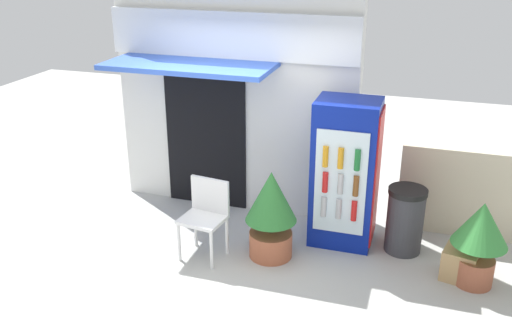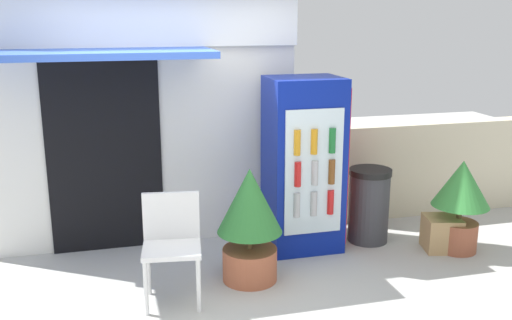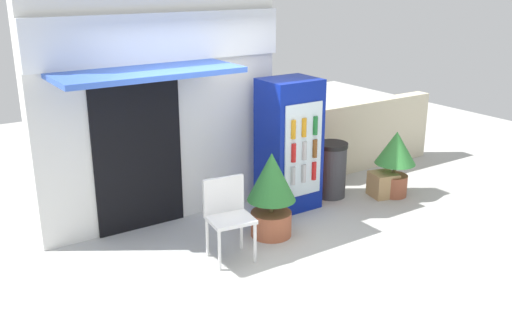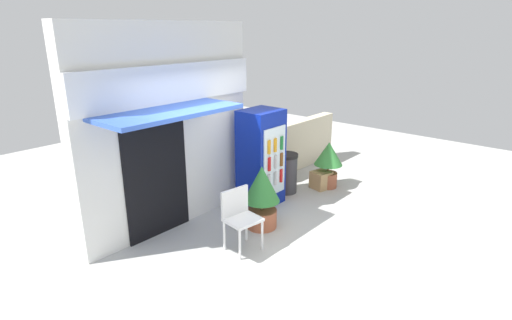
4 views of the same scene
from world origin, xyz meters
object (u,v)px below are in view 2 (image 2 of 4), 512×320
(potted_plant_curbside, at_px, (461,196))
(trash_bin, at_px, (369,205))
(cardboard_box, at_px, (442,233))
(potted_plant_near_shop, at_px, (250,218))
(drink_cooler, at_px, (304,165))
(plastic_chair, at_px, (172,238))

(potted_plant_curbside, xyz_separation_m, trash_bin, (-0.76, 0.47, -0.18))
(cardboard_box, bearing_deg, potted_plant_near_shop, -175.32)
(drink_cooler, height_order, potted_plant_near_shop, drink_cooler)
(cardboard_box, bearing_deg, trash_bin, 146.33)
(potted_plant_curbside, height_order, cardboard_box, potted_plant_curbside)
(plastic_chair, relative_size, potted_plant_curbside, 0.96)
(drink_cooler, height_order, cardboard_box, drink_cooler)
(drink_cooler, xyz_separation_m, potted_plant_curbside, (1.48, -0.50, -0.30))
(trash_bin, bearing_deg, potted_plant_curbside, -31.91)
(plastic_chair, distance_m, potted_plant_curbside, 2.92)
(potted_plant_near_shop, distance_m, potted_plant_curbside, 2.20)
(potted_plant_curbside, bearing_deg, cardboard_box, 156.71)
(potted_plant_near_shop, relative_size, cardboard_box, 3.01)
(trash_bin, height_order, cardboard_box, trash_bin)
(plastic_chair, bearing_deg, trash_bin, 19.52)
(potted_plant_near_shop, xyz_separation_m, trash_bin, (1.43, 0.58, -0.19))
(potted_plant_curbside, relative_size, trash_bin, 1.20)
(potted_plant_near_shop, distance_m, trash_bin, 1.56)
(plastic_chair, distance_m, cardboard_box, 2.81)
(drink_cooler, distance_m, trash_bin, 0.86)
(potted_plant_near_shop, bearing_deg, potted_plant_curbside, 2.80)
(potted_plant_near_shop, bearing_deg, plastic_chair, -165.82)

